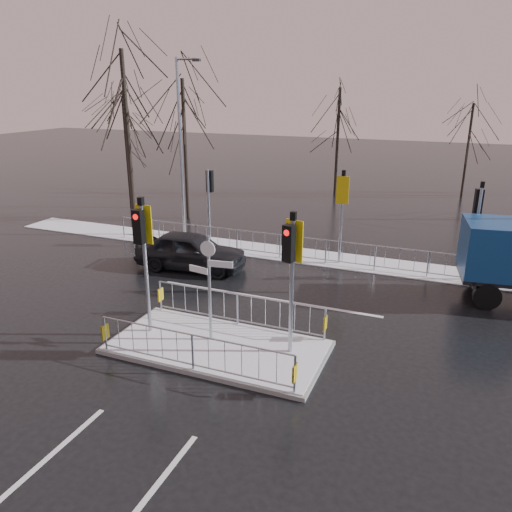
% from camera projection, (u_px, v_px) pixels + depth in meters
% --- Properties ---
extents(ground, '(120.00, 120.00, 0.00)m').
position_uv_depth(ground, '(218.00, 349.00, 13.97)').
color(ground, black).
rests_on(ground, ground).
extents(snow_verge, '(30.00, 2.00, 0.04)m').
position_uv_depth(snow_verge, '(306.00, 256.00, 21.50)').
color(snow_verge, white).
rests_on(snow_verge, ground).
extents(lane_markings, '(8.00, 11.38, 0.01)m').
position_uv_depth(lane_markings, '(212.00, 354.00, 13.68)').
color(lane_markings, silver).
rests_on(lane_markings, ground).
extents(traffic_island, '(6.00, 3.04, 4.15)m').
position_uv_depth(traffic_island, '(217.00, 336.00, 13.86)').
color(traffic_island, slate).
rests_on(traffic_island, ground).
extents(far_kerb_fixtures, '(18.00, 0.65, 3.83)m').
position_uv_depth(far_kerb_fixtures, '(310.00, 238.00, 20.63)').
color(far_kerb_fixtures, '#989EA6').
rests_on(far_kerb_fixtures, ground).
extents(car_far_lane, '(4.58, 2.21, 1.51)m').
position_uv_depth(car_far_lane, '(191.00, 251.00, 19.88)').
color(car_far_lane, black).
rests_on(car_far_lane, ground).
extents(tree_near_a, '(4.75, 4.75, 8.97)m').
position_uv_depth(tree_near_a, '(126.00, 104.00, 25.38)').
color(tree_near_a, black).
rests_on(tree_near_a, ground).
extents(tree_near_b, '(4.00, 4.00, 7.55)m').
position_uv_depth(tree_near_b, '(184.00, 123.00, 26.12)').
color(tree_near_b, black).
rests_on(tree_near_b, ground).
extents(tree_near_c, '(3.50, 3.50, 6.61)m').
position_uv_depth(tree_near_c, '(125.00, 131.00, 28.81)').
color(tree_near_c, black).
rests_on(tree_near_c, ground).
extents(tree_far_a, '(3.75, 3.75, 7.08)m').
position_uv_depth(tree_far_a, '(338.00, 121.00, 32.40)').
color(tree_far_a, black).
rests_on(tree_far_a, ground).
extents(tree_far_b, '(3.25, 3.25, 6.14)m').
position_uv_depth(tree_far_b, '(470.00, 133.00, 31.51)').
color(tree_far_b, black).
rests_on(tree_far_b, ground).
extents(street_lamp_left, '(1.25, 0.18, 8.20)m').
position_uv_depth(street_lamp_left, '(182.00, 143.00, 23.14)').
color(street_lamp_left, '#989EA6').
rests_on(street_lamp_left, ground).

